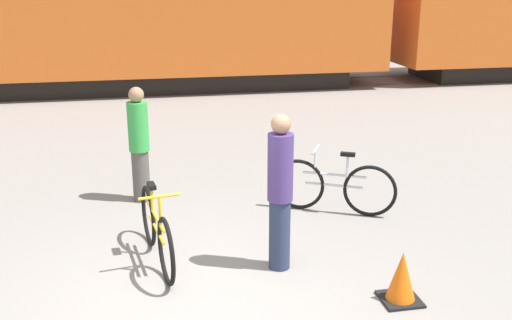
{
  "coord_description": "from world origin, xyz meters",
  "views": [
    {
      "loc": [
        -0.51,
        -5.46,
        3.25
      ],
      "look_at": [
        0.82,
        1.29,
        1.1
      ],
      "focal_mm": 42.0,
      "sensor_mm": 36.0,
      "label": 1
    }
  ],
  "objects_px": {
    "person_in_green": "(139,144)",
    "person_in_purple": "(280,191)",
    "bicycle_silver": "(334,186)",
    "traffic_cone": "(402,279)",
    "bicycle_yellow": "(157,231)"
  },
  "relations": [
    {
      "from": "person_in_green",
      "to": "person_in_purple",
      "type": "bearing_deg",
      "value": 70.5
    },
    {
      "from": "bicycle_silver",
      "to": "traffic_cone",
      "type": "relative_size",
      "value": 2.88
    },
    {
      "from": "bicycle_silver",
      "to": "person_in_green",
      "type": "height_order",
      "value": "person_in_green"
    },
    {
      "from": "person_in_green",
      "to": "traffic_cone",
      "type": "height_order",
      "value": "person_in_green"
    },
    {
      "from": "bicycle_silver",
      "to": "person_in_green",
      "type": "xyz_separation_m",
      "value": [
        -2.65,
        1.01,
        0.48
      ]
    },
    {
      "from": "bicycle_yellow",
      "to": "traffic_cone",
      "type": "xyz_separation_m",
      "value": [
        2.43,
        -1.37,
        -0.14
      ]
    },
    {
      "from": "bicycle_silver",
      "to": "traffic_cone",
      "type": "height_order",
      "value": "bicycle_silver"
    },
    {
      "from": "person_in_green",
      "to": "traffic_cone",
      "type": "distance_m",
      "value": 4.35
    },
    {
      "from": "bicycle_yellow",
      "to": "bicycle_silver",
      "type": "distance_m",
      "value": 2.72
    },
    {
      "from": "bicycle_yellow",
      "to": "bicycle_silver",
      "type": "height_order",
      "value": "bicycle_yellow"
    },
    {
      "from": "person_in_purple",
      "to": "traffic_cone",
      "type": "distance_m",
      "value": 1.59
    },
    {
      "from": "person_in_green",
      "to": "traffic_cone",
      "type": "xyz_separation_m",
      "value": [
        2.58,
        -3.45,
        -0.62
      ]
    },
    {
      "from": "bicycle_yellow",
      "to": "traffic_cone",
      "type": "distance_m",
      "value": 2.8
    },
    {
      "from": "bicycle_silver",
      "to": "person_in_green",
      "type": "relative_size",
      "value": 0.92
    },
    {
      "from": "bicycle_silver",
      "to": "person_in_green",
      "type": "distance_m",
      "value": 2.88
    }
  ]
}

